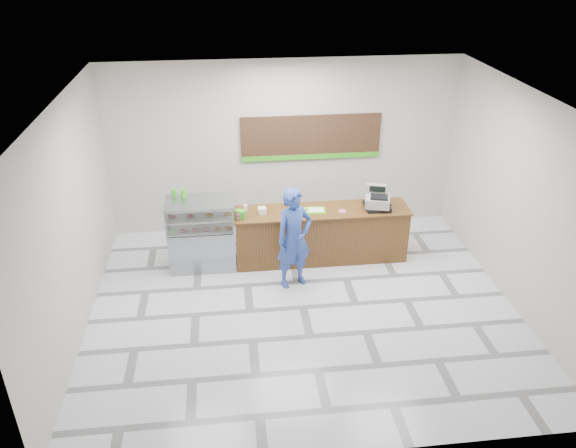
{
  "coord_description": "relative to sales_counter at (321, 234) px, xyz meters",
  "views": [
    {
      "loc": [
        -1.14,
        -7.59,
        5.6
      ],
      "look_at": [
        -0.15,
        0.9,
        1.12
      ],
      "focal_mm": 35.0,
      "sensor_mm": 36.0,
      "label": 1
    }
  ],
  "objects": [
    {
      "name": "cash_register",
      "position": [
        1.03,
        -0.03,
        0.67
      ],
      "size": [
        0.55,
        0.57,
        0.42
      ],
      "rotation": [
        0.0,
        0.0,
        -0.28
      ],
      "color": "black",
      "rests_on": "sales_counter"
    },
    {
      "name": "promo_box",
      "position": [
        -1.5,
        -0.17,
        0.59
      ],
      "size": [
        0.21,
        0.18,
        0.16
      ],
      "primitive_type": "cube",
      "rotation": [
        0.0,
        0.0,
        -0.36
      ],
      "color": "green",
      "rests_on": "sales_counter"
    },
    {
      "name": "back_wall",
      "position": [
        -0.55,
        1.45,
        1.23
      ],
      "size": [
        7.0,
        0.0,
        7.0
      ],
      "primitive_type": "plane",
      "rotation": [
        1.57,
        0.0,
        0.0
      ],
      "color": "beige",
      "rests_on": "floor"
    },
    {
      "name": "display_case",
      "position": [
        -2.22,
        -0.0,
        0.16
      ],
      "size": [
        1.22,
        0.72,
        1.33
      ],
      "color": "gray",
      "rests_on": "floor"
    },
    {
      "name": "customer",
      "position": [
        -0.61,
        -0.81,
        0.4
      ],
      "size": [
        0.78,
        0.65,
        1.83
      ],
      "primitive_type": "imported",
      "rotation": [
        0.0,
        0.0,
        0.36
      ],
      "color": "#2D48A0",
      "rests_on": "floor"
    },
    {
      "name": "napkin_box",
      "position": [
        -1.1,
        -0.01,
        0.57
      ],
      "size": [
        0.15,
        0.15,
        0.12
      ],
      "primitive_type": "cube",
      "rotation": [
        0.0,
        0.0,
        0.09
      ],
      "color": "white",
      "rests_on": "sales_counter"
    },
    {
      "name": "green_cup_left",
      "position": [
        -2.68,
        0.28,
        0.88
      ],
      "size": [
        0.09,
        0.09,
        0.13
      ],
      "primitive_type": "cylinder",
      "color": "green",
      "rests_on": "display_case"
    },
    {
      "name": "straw_cup",
      "position": [
        -1.4,
        0.15,
        0.57
      ],
      "size": [
        0.07,
        0.07,
        0.11
      ],
      "primitive_type": "cylinder",
      "color": "silver",
      "rests_on": "sales_counter"
    },
    {
      "name": "sales_counter",
      "position": [
        0.0,
        0.0,
        0.0
      ],
      "size": [
        3.26,
        0.76,
        1.03
      ],
      "color": "brown",
      "rests_on": "floor"
    },
    {
      "name": "donut_decal",
      "position": [
        0.37,
        -0.09,
        0.52
      ],
      "size": [
        0.15,
        0.15,
        0.0
      ],
      "primitive_type": "cylinder",
      "color": "#D7617F",
      "rests_on": "sales_counter"
    },
    {
      "name": "floor",
      "position": [
        -0.55,
        -1.55,
        -0.52
      ],
      "size": [
        7.0,
        7.0,
        0.0
      ],
      "primitive_type": "plane",
      "color": "silver",
      "rests_on": "ground"
    },
    {
      "name": "ceiling",
      "position": [
        -0.55,
        -1.55,
        2.98
      ],
      "size": [
        7.0,
        7.0,
        0.0
      ],
      "primitive_type": "plane",
      "rotation": [
        3.14,
        0.0,
        0.0
      ],
      "color": "silver",
      "rests_on": "back_wall"
    },
    {
      "name": "menu_board",
      "position": [
        -0.0,
        1.41,
        1.42
      ],
      "size": [
        2.8,
        0.06,
        0.9
      ],
      "color": "black",
      "rests_on": "back_wall"
    },
    {
      "name": "card_terminal",
      "position": [
        1.26,
        0.07,
        0.54
      ],
      "size": [
        0.11,
        0.19,
        0.04
      ],
      "primitive_type": "cube",
      "rotation": [
        0.0,
        0.0,
        0.1
      ],
      "color": "black",
      "rests_on": "sales_counter"
    },
    {
      "name": "serving_tray",
      "position": [
        -0.13,
        -0.03,
        0.52
      ],
      "size": [
        0.41,
        0.31,
        0.02
      ],
      "rotation": [
        0.0,
        0.0,
        -0.09
      ],
      "color": "#50D30B",
      "rests_on": "sales_counter"
    },
    {
      "name": "green_cup_right",
      "position": [
        -2.5,
        0.19,
        0.89
      ],
      "size": [
        0.1,
        0.1,
        0.15
      ],
      "primitive_type": "cylinder",
      "color": "green",
      "rests_on": "display_case"
    }
  ]
}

